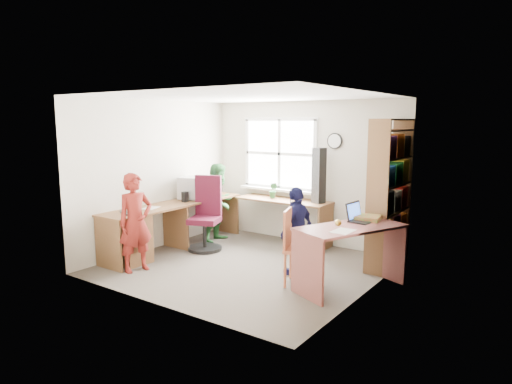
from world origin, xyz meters
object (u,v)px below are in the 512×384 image
bookshelf (389,197)px  person_navy (297,231)px  laptop_left (133,209)px  potted_plant (273,190)px  swivel_chair (206,218)px  crt_monitor (192,188)px  l_desk (167,227)px  person_green (220,202)px  person_red (136,223)px  wooden_chair (296,244)px  laptop_right (359,217)px  right_desk (350,243)px  cd_tower (319,176)px

bookshelf → person_navy: 1.43m
laptop_left → potted_plant: bearing=96.7°
bookshelf → swivel_chair: (-2.71, -0.83, -0.49)m
swivel_chair → person_navy: bearing=-28.8°
crt_monitor → l_desk: bearing=-94.2°
l_desk → person_green: size_ratio=2.19×
person_navy → person_red: bearing=-55.5°
wooden_chair → person_navy: size_ratio=0.81×
crt_monitor → laptop_right: bearing=-21.9°
laptop_left → laptop_right: size_ratio=1.12×
right_desk → potted_plant: bearing=169.7°
right_desk → crt_monitor: size_ratio=3.14×
bookshelf → crt_monitor: 3.24m
cd_tower → potted_plant: size_ratio=3.26×
potted_plant → person_red: size_ratio=0.20×
laptop_right → cd_tower: 1.62m
crt_monitor → cd_tower: (1.91, 0.94, 0.25)m
l_desk → person_navy: (2.05, 0.43, 0.14)m
potted_plant → right_desk: bearing=-34.1°
l_desk → right_desk: size_ratio=1.95×
laptop_right → person_navy: 0.86m
bookshelf → cd_tower: 1.31m
l_desk → crt_monitor: (-0.22, 0.81, 0.49)m
laptop_left → potted_plant: 2.44m
crt_monitor → potted_plant: 1.39m
person_red → crt_monitor: bearing=27.6°
right_desk → laptop_right: 0.43m
right_desk → person_green: size_ratio=1.12×
person_red → person_navy: (1.88, 1.17, -0.09)m
swivel_chair → person_red: size_ratio=0.87×
right_desk → wooden_chair: bearing=-134.4°
right_desk → person_red: size_ratio=1.10×
potted_plant → person_green: bearing=-145.2°
person_red → wooden_chair: bearing=-54.9°
wooden_chair → person_red: person_red is taller
bookshelf → person_green: bearing=-174.1°
right_desk → laptop_left: size_ratio=3.62×
potted_plant → wooden_chair: bearing=-49.1°
bookshelf → crt_monitor: size_ratio=4.36×
bookshelf → laptop_right: bookshelf is taller
l_desk → potted_plant: potted_plant is taller
crt_monitor → person_green: 0.54m
laptop_right → person_green: 2.81m
wooden_chair → person_red: (-2.08, -0.82, 0.16)m
right_desk → potted_plant: potted_plant is taller
swivel_chair → laptop_left: bearing=-129.9°
bookshelf → wooden_chair: 1.63m
wooden_chair → crt_monitor: (-2.47, 0.73, 0.42)m
right_desk → bookshelf: bearing=109.8°
l_desk → swivel_chair: size_ratio=2.48×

